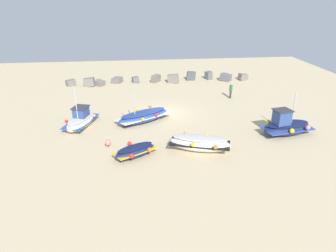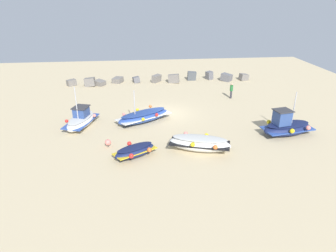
% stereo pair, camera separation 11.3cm
% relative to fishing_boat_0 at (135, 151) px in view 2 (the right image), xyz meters
% --- Properties ---
extents(ground_plane, '(50.34, 50.34, 0.00)m').
position_rel_fishing_boat_0_xyz_m(ground_plane, '(2.87, 7.95, -0.43)').
color(ground_plane, '#C6B289').
extents(fishing_boat_0, '(3.24, 2.61, 0.89)m').
position_rel_fishing_boat_0_xyz_m(fishing_boat_0, '(0.00, 0.00, 0.00)').
color(fishing_boat_0, navy).
rests_on(fishing_boat_0, ground_plane).
extents(fishing_boat_1, '(5.17, 4.10, 3.04)m').
position_rel_fishing_boat_0_xyz_m(fishing_boat_1, '(0.82, 6.21, 0.07)').
color(fishing_boat_1, '#2D4C9E').
rests_on(fishing_boat_1, ground_plane).
extents(fishing_boat_2, '(4.66, 2.90, 1.10)m').
position_rel_fishing_boat_0_xyz_m(fishing_boat_2, '(4.56, 0.40, 0.14)').
color(fishing_boat_2, white).
rests_on(fishing_boat_2, ground_plane).
extents(fishing_boat_3, '(4.34, 2.45, 3.49)m').
position_rel_fishing_boat_0_xyz_m(fishing_boat_3, '(11.89, 2.27, 0.25)').
color(fishing_boat_3, navy).
rests_on(fishing_boat_3, ground_plane).
extents(fishing_boat_4, '(2.76, 4.26, 3.55)m').
position_rel_fishing_boat_0_xyz_m(fishing_boat_4, '(-4.42, 5.77, 0.15)').
color(fishing_boat_4, white).
rests_on(fishing_boat_4, ground_plane).
extents(person_walking, '(0.32, 0.32, 1.65)m').
position_rel_fishing_boat_0_xyz_m(person_walking, '(10.28, 11.72, 0.52)').
color(person_walking, '#2D2D38').
rests_on(person_walking, ground_plane).
extents(breakwater_rocks, '(22.82, 2.67, 1.23)m').
position_rel_fishing_boat_0_xyz_m(breakwater_rocks, '(3.09, 18.82, 0.01)').
color(breakwater_rocks, slate).
rests_on(breakwater_rocks, ground_plane).
extents(mooring_buoy_0, '(0.45, 0.45, 0.59)m').
position_rel_fishing_boat_0_xyz_m(mooring_buoy_0, '(-1.94, 1.67, -0.07)').
color(mooring_buoy_0, '#3F3F42').
rests_on(mooring_buoy_0, ground_plane).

